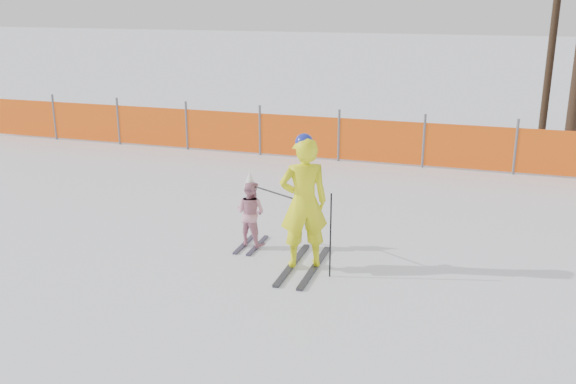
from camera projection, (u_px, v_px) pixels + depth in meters
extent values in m
plane|color=white|center=(278.00, 266.00, 9.47)|extent=(120.00, 120.00, 0.00)
cube|color=black|center=(292.00, 265.00, 9.47)|extent=(0.09, 1.57, 0.04)
cube|color=black|center=(314.00, 267.00, 9.38)|extent=(0.09, 1.57, 0.04)
imported|color=#FCFF15|center=(304.00, 203.00, 9.14)|extent=(0.83, 0.73, 1.92)
sphere|color=#1C279B|center=(304.00, 142.00, 8.88)|extent=(0.25, 0.25, 0.25)
cube|color=black|center=(245.00, 244.00, 10.27)|extent=(0.09, 0.86, 0.03)
cube|color=black|center=(258.00, 245.00, 10.21)|extent=(0.09, 0.86, 0.03)
imported|color=pink|center=(250.00, 213.00, 10.08)|extent=(0.58, 0.49, 1.04)
cone|color=white|center=(250.00, 179.00, 9.92)|extent=(0.19, 0.19, 0.24)
cylinder|color=black|center=(330.00, 236.00, 8.94)|extent=(0.02, 0.02, 1.24)
cylinder|color=black|center=(276.00, 193.00, 9.54)|extent=(0.83, 0.47, 0.02)
cylinder|color=#595960|center=(54.00, 117.00, 17.59)|extent=(0.06, 0.06, 1.25)
cylinder|color=#595960|center=(118.00, 121.00, 17.01)|extent=(0.06, 0.06, 1.25)
cylinder|color=#595960|center=(187.00, 126.00, 16.44)|extent=(0.06, 0.06, 1.25)
cylinder|color=#595960|center=(260.00, 130.00, 15.86)|extent=(0.06, 0.06, 1.25)
cylinder|color=#595960|center=(339.00, 135.00, 15.29)|extent=(0.06, 0.06, 1.25)
cylinder|color=#595960|center=(424.00, 141.00, 14.71)|extent=(0.06, 0.06, 1.25)
cylinder|color=#595960|center=(516.00, 147.00, 14.14)|extent=(0.06, 0.06, 1.25)
cube|color=#F9570D|center=(295.00, 136.00, 15.62)|extent=(17.80, 0.03, 1.00)
cylinder|color=black|center=(556.00, 13.00, 16.95)|extent=(0.20, 0.20, 6.73)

